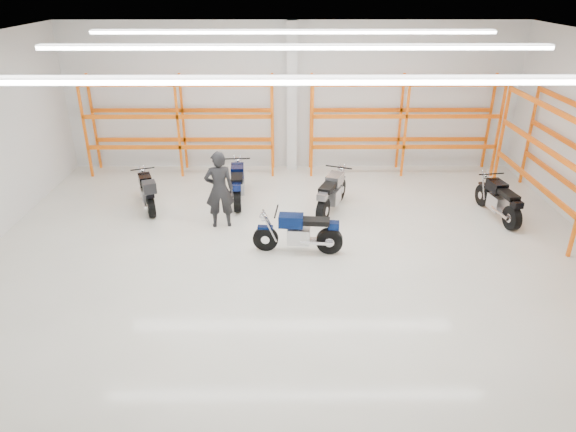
{
  "coord_description": "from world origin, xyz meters",
  "views": [
    {
      "loc": [
        -0.2,
        -9.91,
        5.65
      ],
      "look_at": [
        -0.15,
        0.5,
        0.77
      ],
      "focal_mm": 32.0,
      "sensor_mm": 36.0,
      "label": 1
    }
  ],
  "objects_px": {
    "motorcycle_back_b": "(238,185)",
    "structural_column": "(292,98)",
    "motorcycle_back_a": "(147,192)",
    "motorcycle_back_d": "(500,201)",
    "motorcycle_back_c": "(331,194)",
    "standing_man": "(219,190)",
    "motorcycle_main": "(302,233)"
  },
  "relations": [
    {
      "from": "motorcycle_back_b",
      "to": "structural_column",
      "type": "relative_size",
      "value": 0.48
    },
    {
      "from": "motorcycle_back_a",
      "to": "motorcycle_back_d",
      "type": "relative_size",
      "value": 0.94
    },
    {
      "from": "motorcycle_back_c",
      "to": "motorcycle_back_a",
      "type": "bearing_deg",
      "value": 177.62
    },
    {
      "from": "structural_column",
      "to": "motorcycle_back_a",
      "type": "bearing_deg",
      "value": -139.92
    },
    {
      "from": "standing_man",
      "to": "motorcycle_back_d",
      "type": "bearing_deg",
      "value": 173.29
    },
    {
      "from": "motorcycle_main",
      "to": "motorcycle_back_c",
      "type": "bearing_deg",
      "value": 68.94
    },
    {
      "from": "motorcycle_main",
      "to": "motorcycle_back_a",
      "type": "bearing_deg",
      "value": 149.6
    },
    {
      "from": "motorcycle_main",
      "to": "structural_column",
      "type": "distance_m",
      "value": 5.86
    },
    {
      "from": "motorcycle_back_a",
      "to": "motorcycle_back_b",
      "type": "bearing_deg",
      "value": 12.48
    },
    {
      "from": "motorcycle_back_c",
      "to": "standing_man",
      "type": "height_order",
      "value": "standing_man"
    },
    {
      "from": "motorcycle_main",
      "to": "motorcycle_back_d",
      "type": "bearing_deg",
      "value": 18.89
    },
    {
      "from": "motorcycle_main",
      "to": "motorcycle_back_c",
      "type": "relative_size",
      "value": 0.98
    },
    {
      "from": "motorcycle_back_b",
      "to": "motorcycle_back_d",
      "type": "bearing_deg",
      "value": -9.5
    },
    {
      "from": "motorcycle_main",
      "to": "motorcycle_back_a",
      "type": "height_order",
      "value": "motorcycle_back_a"
    },
    {
      "from": "standing_man",
      "to": "motorcycle_back_c",
      "type": "bearing_deg",
      "value": -173.88
    },
    {
      "from": "motorcycle_back_d",
      "to": "standing_man",
      "type": "xyz_separation_m",
      "value": [
        -7.03,
        -0.39,
        0.49
      ]
    },
    {
      "from": "motorcycle_back_c",
      "to": "structural_column",
      "type": "bearing_deg",
      "value": 106.01
    },
    {
      "from": "motorcycle_back_a",
      "to": "motorcycle_back_d",
      "type": "height_order",
      "value": "motorcycle_back_a"
    },
    {
      "from": "motorcycle_back_a",
      "to": "motorcycle_back_d",
      "type": "distance_m",
      "value": 9.09
    },
    {
      "from": "motorcycle_main",
      "to": "motorcycle_back_b",
      "type": "height_order",
      "value": "motorcycle_back_b"
    },
    {
      "from": "motorcycle_back_a",
      "to": "motorcycle_back_c",
      "type": "distance_m",
      "value": 4.83
    },
    {
      "from": "motorcycle_back_d",
      "to": "motorcycle_back_b",
      "type": "bearing_deg",
      "value": 170.5
    },
    {
      "from": "motorcycle_back_a",
      "to": "structural_column",
      "type": "height_order",
      "value": "structural_column"
    },
    {
      "from": "motorcycle_back_b",
      "to": "motorcycle_back_c",
      "type": "height_order",
      "value": "motorcycle_back_c"
    },
    {
      "from": "motorcycle_back_b",
      "to": "motorcycle_back_c",
      "type": "relative_size",
      "value": 1.04
    },
    {
      "from": "motorcycle_main",
      "to": "motorcycle_back_a",
      "type": "relative_size",
      "value": 1.05
    },
    {
      "from": "standing_man",
      "to": "structural_column",
      "type": "bearing_deg",
      "value": -122.95
    },
    {
      "from": "standing_man",
      "to": "motorcycle_back_b",
      "type": "bearing_deg",
      "value": -110.82
    },
    {
      "from": "motorcycle_back_b",
      "to": "motorcycle_back_a",
      "type": "bearing_deg",
      "value": -167.52
    },
    {
      "from": "motorcycle_back_d",
      "to": "structural_column",
      "type": "distance_m",
      "value": 6.73
    },
    {
      "from": "motorcycle_back_c",
      "to": "standing_man",
      "type": "xyz_separation_m",
      "value": [
        -2.79,
        -0.8,
        0.47
      ]
    },
    {
      "from": "motorcycle_back_b",
      "to": "standing_man",
      "type": "distance_m",
      "value": 1.61
    }
  ]
}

